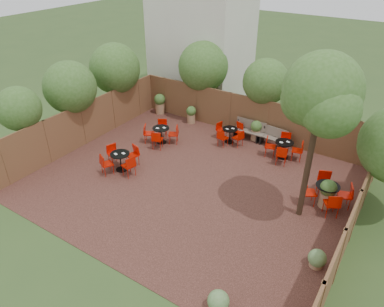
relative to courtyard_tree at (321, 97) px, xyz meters
The scene contains 13 objects.
ground 6.13m from the courtyard_tree, behind, with size 80.00×80.00×0.00m, color #354F23.
courtyard_paving 6.13m from the courtyard_tree, behind, with size 12.00×10.00×0.02m, color #311914.
fence_back 7.12m from the courtyard_tree, 132.69° to the left, with size 12.00×0.08×2.00m, color #51351E.
fence_left 10.80m from the courtyard_tree, behind, with size 0.08×10.00×2.00m, color #51351E.
fence_right 3.87m from the courtyard_tree, 13.11° to the right, with size 0.08×10.00×2.00m, color #51351E.
neighbour_building 11.58m from the courtyard_tree, 139.01° to the left, with size 5.00×4.00×8.00m, color beige.
overhang_foliage 6.63m from the courtyard_tree, 155.61° to the left, with size 15.77×10.39×2.58m.
courtyard_tree is the anchor object (origin of this frame).
park_bench_left 6.96m from the courtyard_tree, 132.84° to the left, with size 1.52×0.49×0.94m.
park_bench_right 6.39m from the courtyard_tree, 123.12° to the left, with size 1.46×0.62×0.88m.
bistro_tables 5.72m from the courtyard_tree, 158.81° to the left, with size 9.54×6.31×0.96m.
planters 6.96m from the courtyard_tree, 145.69° to the left, with size 10.64×3.94×1.12m.
low_shrubs 5.83m from the courtyard_tree, 84.54° to the right, with size 2.27×3.55×0.63m.
Camera 1 is at (6.51, -10.08, 8.41)m, focal length 34.12 mm.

